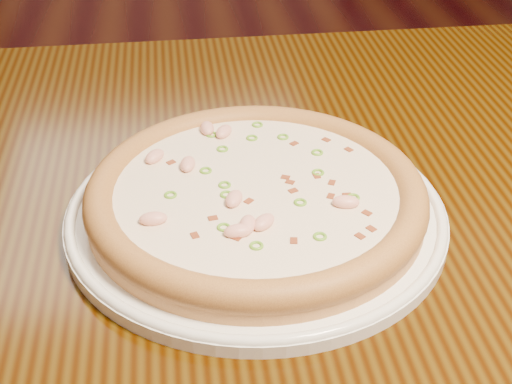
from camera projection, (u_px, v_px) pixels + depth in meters
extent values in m
plane|color=black|center=(131.00, 301.00, 1.67)|extent=(9.00, 9.00, 0.00)
cube|color=black|center=(366.00, 197.00, 0.73)|extent=(1.20, 0.80, 0.04)
cylinder|color=white|center=(256.00, 213.00, 0.66)|extent=(0.35, 0.35, 0.01)
torus|color=white|center=(256.00, 208.00, 0.66)|extent=(0.35, 0.35, 0.01)
cylinder|color=tan|center=(256.00, 200.00, 0.65)|extent=(0.31, 0.31, 0.02)
torus|color=#B6803A|center=(256.00, 192.00, 0.65)|extent=(0.31, 0.31, 0.03)
cylinder|color=#F5E8C7|center=(256.00, 190.00, 0.65)|extent=(0.26, 0.26, 0.00)
ellipsoid|color=#F2B29E|center=(224.00, 132.00, 0.72)|extent=(0.02, 0.03, 0.01)
ellipsoid|color=#F2B29E|center=(346.00, 202.00, 0.62)|extent=(0.03, 0.02, 0.01)
ellipsoid|color=#F2B29E|center=(247.00, 225.00, 0.59)|extent=(0.02, 0.03, 0.01)
ellipsoid|color=#F2B29E|center=(207.00, 128.00, 0.73)|extent=(0.02, 0.02, 0.01)
ellipsoid|color=#F2B29E|center=(188.00, 164.00, 0.67)|extent=(0.02, 0.03, 0.01)
ellipsoid|color=#F2B29E|center=(234.00, 199.00, 0.62)|extent=(0.02, 0.03, 0.01)
ellipsoid|color=#F2B29E|center=(264.00, 222.00, 0.59)|extent=(0.03, 0.03, 0.01)
ellipsoid|color=#F2B29E|center=(155.00, 156.00, 0.68)|extent=(0.03, 0.03, 0.01)
ellipsoid|color=#F2B29E|center=(238.00, 231.00, 0.58)|extent=(0.02, 0.02, 0.01)
ellipsoid|color=#F2B29E|center=(153.00, 219.00, 0.60)|extent=(0.02, 0.01, 0.01)
cube|color=maroon|center=(290.00, 183.00, 0.65)|extent=(0.01, 0.01, 0.00)
cube|color=maroon|center=(249.00, 202.00, 0.63)|extent=(0.01, 0.01, 0.00)
cube|color=maroon|center=(293.00, 191.00, 0.64)|extent=(0.01, 0.01, 0.00)
cube|color=maroon|center=(317.00, 177.00, 0.66)|extent=(0.01, 0.01, 0.00)
cube|color=maroon|center=(264.00, 223.00, 0.60)|extent=(0.01, 0.01, 0.00)
cube|color=maroon|center=(294.00, 144.00, 0.71)|extent=(0.01, 0.01, 0.00)
cube|color=maroon|center=(332.00, 183.00, 0.65)|extent=(0.01, 0.01, 0.00)
cube|color=maroon|center=(294.00, 242.00, 0.58)|extent=(0.01, 0.01, 0.00)
cube|color=maroon|center=(171.00, 163.00, 0.68)|extent=(0.01, 0.01, 0.00)
cube|color=maroon|center=(371.00, 230.00, 0.59)|extent=(0.01, 0.01, 0.00)
cube|color=maroon|center=(360.00, 237.00, 0.58)|extent=(0.01, 0.01, 0.00)
cube|color=maroon|center=(285.00, 178.00, 0.66)|extent=(0.01, 0.01, 0.00)
cube|color=maroon|center=(347.00, 196.00, 0.63)|extent=(0.01, 0.01, 0.00)
cube|color=maroon|center=(326.00, 141.00, 0.72)|extent=(0.01, 0.01, 0.00)
cube|color=maroon|center=(331.00, 197.00, 0.63)|extent=(0.01, 0.01, 0.00)
cube|color=maroon|center=(195.00, 236.00, 0.59)|extent=(0.01, 0.01, 0.00)
cube|color=maroon|center=(213.00, 219.00, 0.61)|extent=(0.01, 0.01, 0.00)
cube|color=maroon|center=(349.00, 150.00, 0.70)|extent=(0.01, 0.01, 0.00)
cube|color=maroon|center=(367.00, 214.00, 0.61)|extent=(0.01, 0.01, 0.00)
cube|color=maroon|center=(236.00, 239.00, 0.58)|extent=(0.01, 0.01, 0.00)
torus|color=#5D9E23|center=(224.00, 227.00, 0.59)|extent=(0.02, 0.02, 0.00)
torus|color=#5D9E23|center=(317.00, 153.00, 0.69)|extent=(0.02, 0.02, 0.00)
torus|color=#5D9E23|center=(170.00, 195.00, 0.63)|extent=(0.01, 0.01, 0.00)
torus|color=#5D9E23|center=(206.00, 171.00, 0.67)|extent=(0.01, 0.01, 0.00)
torus|color=#5D9E23|center=(222.00, 149.00, 0.70)|extent=(0.02, 0.02, 0.00)
torus|color=#5D9E23|center=(318.00, 173.00, 0.66)|extent=(0.02, 0.02, 0.00)
torus|color=#5D9E23|center=(211.00, 135.00, 0.72)|extent=(0.02, 0.02, 0.00)
torus|color=#5D9E23|center=(283.00, 137.00, 0.72)|extent=(0.01, 0.01, 0.00)
torus|color=#5D9E23|center=(257.00, 125.00, 0.74)|extent=(0.01, 0.01, 0.00)
torus|color=#5D9E23|center=(320.00, 237.00, 0.58)|extent=(0.01, 0.01, 0.00)
torus|color=#5D9E23|center=(256.00, 246.00, 0.57)|extent=(0.02, 0.02, 0.00)
torus|color=#5D9E23|center=(353.00, 198.00, 0.63)|extent=(0.02, 0.02, 0.00)
torus|color=#5D9E23|center=(300.00, 202.00, 0.62)|extent=(0.02, 0.02, 0.00)
torus|color=#5D9E23|center=(252.00, 138.00, 0.72)|extent=(0.01, 0.01, 0.00)
torus|color=#5D9E23|center=(226.00, 195.00, 0.63)|extent=(0.02, 0.02, 0.00)
torus|color=#5D9E23|center=(225.00, 185.00, 0.65)|extent=(0.01, 0.01, 0.00)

